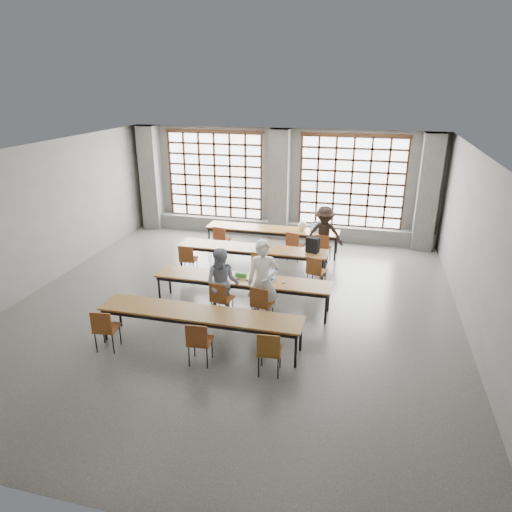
{
  "coord_description": "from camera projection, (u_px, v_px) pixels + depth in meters",
  "views": [
    {
      "loc": [
        2.81,
        -8.97,
        4.88
      ],
      "look_at": [
        0.44,
        0.4,
        1.15
      ],
      "focal_mm": 32.0,
      "sensor_mm": 36.0,
      "label": 1
    }
  ],
  "objects": [
    {
      "name": "backpack",
      "position": [
        313.0,
        245.0,
        11.73
      ],
      "size": [
        0.37,
        0.29,
        0.4
      ],
      "primitive_type": "cube",
      "rotation": [
        0.0,
        0.0,
        -0.31
      ],
      "color": "black",
      "rests_on": "desk_row_b"
    },
    {
      "name": "chair_back_left",
      "position": [
        221.0,
        237.0,
        13.51
      ],
      "size": [
        0.48,
        0.48,
        0.88
      ],
      "color": "brown",
      "rests_on": "floor"
    },
    {
      "name": "chair_mid_left",
      "position": [
        188.0,
        257.0,
        11.99
      ],
      "size": [
        0.45,
        0.46,
        0.88
      ],
      "color": "brown",
      "rests_on": "floor"
    },
    {
      "name": "chair_mid_centre",
      "position": [
        261.0,
        264.0,
        11.53
      ],
      "size": [
        0.49,
        0.5,
        0.88
      ],
      "color": "brown",
      "rests_on": "floor"
    },
    {
      "name": "ceiling",
      "position": [
        230.0,
        153.0,
        9.25
      ],
      "size": [
        11.0,
        11.0,
        0.0
      ],
      "primitive_type": "plane",
      "rotation": [
        3.14,
        0.0,
        0.0
      ],
      "color": "silver",
      "rests_on": "floor"
    },
    {
      "name": "desk_row_b",
      "position": [
        252.0,
        250.0,
        12.14
      ],
      "size": [
        4.0,
        0.7,
        0.73
      ],
      "color": "brown",
      "rests_on": "floor"
    },
    {
      "name": "wall_back",
      "position": [
        281.0,
        183.0,
        14.86
      ],
      "size": [
        10.0,
        0.0,
        10.0
      ],
      "primitive_type": "plane",
      "rotation": [
        1.57,
        0.0,
        0.0
      ],
      "color": "#5D5D5A",
      "rests_on": "floor"
    },
    {
      "name": "chair_near_right",
      "position": [
        269.0,
        349.0,
        7.89
      ],
      "size": [
        0.45,
        0.46,
        0.88
      ],
      "color": "brown",
      "rests_on": "floor"
    },
    {
      "name": "red_pouch",
      "position": [
        107.0,
        326.0,
        8.71
      ],
      "size": [
        0.22,
        0.15,
        0.06
      ],
      "primitive_type": "cube",
      "rotation": [
        0.0,
        0.0,
        0.39
      ],
      "color": "maroon",
      "rests_on": "chair_near_left"
    },
    {
      "name": "chair_front_right",
      "position": [
        261.0,
        301.0,
        9.6
      ],
      "size": [
        0.48,
        0.48,
        0.88
      ],
      "color": "brown",
      "rests_on": "floor"
    },
    {
      "name": "paper_sheet_b",
      "position": [
        241.0,
        247.0,
        12.14
      ],
      "size": [
        0.31,
        0.23,
        0.0
      ],
      "primitive_type": "cube",
      "rotation": [
        0.0,
        0.0,
        -0.07
      ],
      "color": "white",
      "rests_on": "desk_row_b"
    },
    {
      "name": "sill_ledge",
      "position": [
        279.0,
        229.0,
        15.22
      ],
      "size": [
        9.8,
        0.35,
        0.5
      ],
      "primitive_type": "cube",
      "color": "#555552",
      "rests_on": "floor"
    },
    {
      "name": "student_male",
      "position": [
        263.0,
        282.0,
        9.57
      ],
      "size": [
        0.74,
        0.55,
        1.84
      ],
      "primitive_type": "imported",
      "rotation": [
        0.0,
        0.0,
        0.17
      ],
      "color": "white",
      "rests_on": "floor"
    },
    {
      "name": "desk_row_a",
      "position": [
        272.0,
        230.0,
        13.71
      ],
      "size": [
        4.0,
        0.7,
        0.73
      ],
      "color": "brown",
      "rests_on": "floor"
    },
    {
      "name": "chair_near_left",
      "position": [
        105.0,
        326.0,
        8.62
      ],
      "size": [
        0.47,
        0.47,
        0.88
      ],
      "color": "brown",
      "rests_on": "floor"
    },
    {
      "name": "chair_near_mid",
      "position": [
        199.0,
        339.0,
        8.19
      ],
      "size": [
        0.45,
        0.46,
        0.88
      ],
      "color": "brown",
      "rests_on": "floor"
    },
    {
      "name": "column_left",
      "position": [
        151.0,
        178.0,
        15.63
      ],
      "size": [
        0.6,
        0.55,
        3.5
      ],
      "primitive_type": "cube",
      "color": "#555552",
      "rests_on": "floor"
    },
    {
      "name": "laptop_back",
      "position": [
        317.0,
        229.0,
        13.46
      ],
      "size": [
        0.45,
        0.43,
        0.26
      ],
      "color": "silver",
      "rests_on": "desk_row_a"
    },
    {
      "name": "student_back",
      "position": [
        324.0,
        235.0,
        12.84
      ],
      "size": [
        1.14,
        0.76,
        1.64
      ],
      "primitive_type": "imported",
      "rotation": [
        0.0,
        0.0,
        0.15
      ],
      "color": "black",
      "rests_on": "floor"
    },
    {
      "name": "paper_sheet_c",
      "position": [
        256.0,
        248.0,
        12.1
      ],
      "size": [
        0.34,
        0.28,
        0.0
      ],
      "primitive_type": "cube",
      "rotation": [
        0.0,
        0.0,
        -0.25
      ],
      "color": "white",
      "rests_on": "desk_row_b"
    },
    {
      "name": "column_right",
      "position": [
        428.0,
        193.0,
        13.57
      ],
      "size": [
        0.6,
        0.55,
        3.5
      ],
      "primitive_type": "cube",
      "color": "#555552",
      "rests_on": "floor"
    },
    {
      "name": "floor",
      "position": [
        233.0,
        307.0,
        10.51
      ],
      "size": [
        11.0,
        11.0,
        0.0
      ],
      "primitive_type": "plane",
      "color": "#4B4B48",
      "rests_on": "ground"
    },
    {
      "name": "chair_back_mid",
      "position": [
        294.0,
        243.0,
        13.01
      ],
      "size": [
        0.52,
        0.53,
        0.88
      ],
      "color": "maroon",
      "rests_on": "floor"
    },
    {
      "name": "green_box",
      "position": [
        241.0,
        275.0,
        10.3
      ],
      "size": [
        0.26,
        0.11,
        0.09
      ],
      "primitive_type": "cube",
      "rotation": [
        0.0,
        0.0,
        -0.07
      ],
      "color": "#2D8B31",
      "rests_on": "desk_row_c"
    },
    {
      "name": "chair_back_right",
      "position": [
        323.0,
        246.0,
        12.82
      ],
      "size": [
        0.46,
        0.47,
        0.88
      ],
      "color": "brown",
      "rests_on": "floor"
    },
    {
      "name": "wall_front",
      "position": [
        82.0,
        391.0,
        4.91
      ],
      "size": [
        10.0,
        0.0,
        10.0
      ],
      "primitive_type": "plane",
      "rotation": [
        -1.57,
        0.0,
        0.0
      ],
      "color": "#5D5D5A",
      "rests_on": "floor"
    },
    {
      "name": "desk_row_d",
      "position": [
        200.0,
        315.0,
        8.76
      ],
      "size": [
        4.0,
        0.7,
        0.73
      ],
      "color": "brown",
      "rests_on": "floor"
    },
    {
      "name": "window_right",
      "position": [
        352.0,
        183.0,
        14.22
      ],
      "size": [
        3.32,
        0.12,
        3.0
      ],
      "color": "white",
      "rests_on": "wall_back"
    },
    {
      "name": "plastic_bag",
      "position": [
        302.0,
        225.0,
        13.48
      ],
      "size": [
        0.26,
        0.21,
        0.29
      ],
      "primitive_type": "ellipsoid",
      "rotation": [
        0.0,
        0.0,
        -0.02
      ],
      "color": "white",
      "rests_on": "desk_row_a"
    },
    {
      "name": "wall_right",
      "position": [
        481.0,
        255.0,
        8.74
      ],
      "size": [
        0.0,
        11.0,
        11.0
      ],
      "primitive_type": "plane",
      "rotation": [
        1.57,
        0.0,
        -1.57
      ],
      "color": "#5D5D5A",
      "rests_on": "floor"
    },
    {
      "name": "student_female",
      "position": [
        223.0,
        284.0,
        9.83
      ],
      "size": [
        0.82,
        0.66,
        1.58
      ],
      "primitive_type": "imported",
      "rotation": [
        0.0,
        0.0,
        0.09
      ],
      "color": "navy",
      "rests_on": "floor"
    },
    {
      "name": "phone",
      "position": [
        249.0,
        281.0,
        10.1
      ],
      "size": [
        0.13,
        0.06,
        0.01
      ],
      "primitive_type": "cube",
      "rotation": [
        0.0,
        0.0,
        -0.02
      ],
      "color": "black",
      "rests_on": "desk_row_c"
    },
    {
      "name": "window_left",
      "position": [
        215.0,
        176.0,
        15.25
      ],
      "size": [
        3.32,
        0.12,
        3.0
      ],
      "color": "white",
      "rests_on": "wall_back"
    },
    {
      "name": "column_mid",
      "position": [
        280.0,
        185.0,
        14.6
      ],
      "size": [
        0.6,
        0.55,
        3.5
      ],
      "primitive_type": "cube",
      "color": "#555552",
      "rests_on": "floor"
    },
    {
      "name": "desk_row_c",
      "position": [
        242.0,
        281.0,
        10.25
      ],
      "size": [
        4.0,
        0.7,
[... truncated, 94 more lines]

